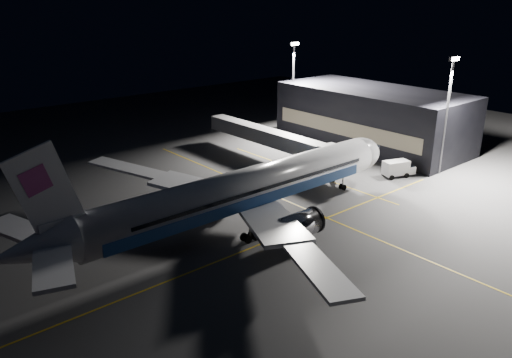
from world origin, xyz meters
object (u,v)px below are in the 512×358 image
Objects in this scene: airliner at (240,191)px; safety_cone_a at (227,195)px; floodlight_mast_south at (448,106)px; jet_bridge at (276,139)px; baggage_tug at (224,199)px; safety_cone_b at (226,206)px; floodlight_mast_north at (293,80)px; service_truck at (398,168)px; safety_cone_c at (197,199)px.

safety_cone_a is (5.16, 9.90, -4.87)m from airliner.
jet_bridge is at bearing 126.79° from floodlight_mast_south.
safety_cone_a is at bearing -155.52° from jet_bridge.
airliner is at bearing -124.62° from baggage_tug.
airliner is 1.79× the size of jet_bridge.
baggage_tug is 3.82× the size of safety_cone_b.
floodlight_mast_north is 43.86m from safety_cone_a.
airliner is at bearing -109.73° from safety_cone_b.
safety_cone_a is (-17.91, -8.16, -4.29)m from jet_bridge.
jet_bridge is 14.34× the size of baggage_tug.
service_truck is 31.24m from safety_cone_a.
service_truck is 32.54m from baggage_tug.
service_truck reaches higher than safety_cone_a.
floodlight_mast_south is (18.00, -24.07, 7.79)m from jet_bridge.
airliner is at bearing -92.35° from safety_cone_c.
safety_cone_a is 4.49m from safety_cone_b.
jet_bridge is at bearing 38.04° from airliner.
service_truck is at bearing -15.23° from safety_cone_b.
baggage_tug is at bearing 69.14° from airliner.
service_truck is (-7.13, 3.83, -10.78)m from floodlight_mast_south.
safety_cone_a is (2.11, 1.90, -0.41)m from baggage_tug.
baggage_tug is 4.16× the size of safety_cone_a.
floodlight_mast_north is at bearing 26.85° from safety_cone_c.
safety_cone_a is at bearing -148.41° from floodlight_mast_north.
service_truck is 36.16m from safety_cone_c.
service_truck is 32.81m from safety_cone_b.
airliner is 25.62× the size of baggage_tug.
safety_cone_c is (-40.61, -20.56, -12.04)m from floodlight_mast_north.
jet_bridge is 23.94m from safety_cone_c.
safety_cone_a is (-35.91, -22.09, -12.08)m from floodlight_mast_north.
jet_bridge reaches higher than safety_cone_c.
safety_cone_c is at bearing -163.65° from jet_bridge.
floodlight_mast_south is 8.63× the size of baggage_tug.
baggage_tug is at bearing -137.99° from safety_cone_a.
baggage_tug is at bearing -179.11° from service_truck.
safety_cone_c is (-40.61, 17.44, -12.04)m from floodlight_mast_south.
floodlight_mast_south is at bearing -8.33° from airliner.
safety_cone_c is at bearing 156.76° from floodlight_mast_south.
floodlight_mast_south is at bearing -17.80° from safety_cone_b.
airliner reaches higher than safety_cone_c.
airliner is 93.71× the size of safety_cone_c.
safety_cone_c is at bearing 110.22° from safety_cone_b.
safety_cone_a is at bearing 50.53° from safety_cone_b.
floodlight_mast_north reaches higher than baggage_tug.
baggage_tug is (3.05, 8.00, -4.47)m from airliner.
service_truck is at bearing -31.98° from baggage_tug.
floodlight_mast_north is 36.53m from service_truck.
floodlight_mast_north is at bearing 97.33° from service_truck.
floodlight_mast_north is 47.97m from safety_cone_b.
floodlight_mast_south is at bearing -33.98° from baggage_tug.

